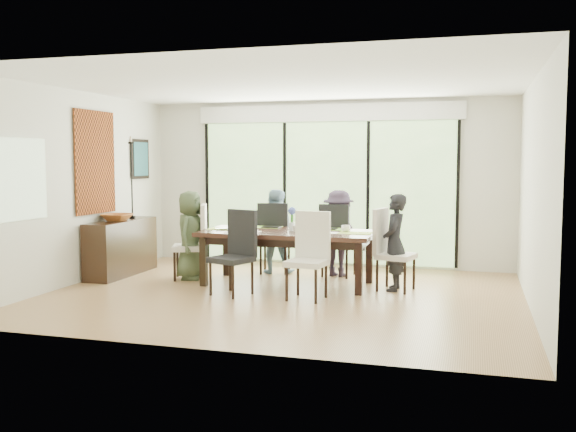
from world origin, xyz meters
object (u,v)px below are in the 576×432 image
(chair_far_right, at_px, (339,239))
(person_far_left, at_px, (275,231))
(table_top, at_px, (288,233))
(chair_right_end, at_px, (396,250))
(chair_far_left, at_px, (275,237))
(cup_c, at_px, (346,229))
(chair_near_left, at_px, (231,253))
(bowl, at_px, (117,217))
(chair_left_end, at_px, (189,242))
(laptop, at_px, (228,229))
(cup_a, at_px, (244,225))
(person_left_end, at_px, (190,235))
(chair_near_right, at_px, (307,256))
(cup_b, at_px, (296,229))
(vase, at_px, (292,227))
(sideboard, at_px, (121,248))
(person_far_right, at_px, (339,233))
(person_right_end, at_px, (395,242))

(chair_far_right, height_order, person_far_left, person_far_left)
(table_top, height_order, chair_right_end, chair_right_end)
(chair_far_left, relative_size, cup_c, 8.87)
(chair_far_right, distance_m, chair_near_left, 2.02)
(cup_c, relative_size, bowl, 0.28)
(table_top, xyz_separation_m, chair_left_end, (-1.50, 0.00, -0.17))
(laptop, bearing_deg, cup_a, 20.92)
(chair_left_end, xyz_separation_m, person_left_end, (0.02, 0.00, 0.09))
(chair_near_right, xyz_separation_m, person_far_left, (-0.95, 1.70, 0.09))
(chair_far_left, bearing_deg, cup_a, 62.04)
(cup_b, bearing_deg, person_far_left, 122.83)
(chair_far_left, relative_size, person_far_left, 0.85)
(chair_far_left, height_order, vase, chair_far_left)
(cup_a, relative_size, sideboard, 0.08)
(table_top, height_order, person_far_right, person_far_right)
(sideboard, bearing_deg, cup_b, -2.48)
(chair_right_end, bearing_deg, chair_near_left, 126.01)
(person_right_end, distance_m, sideboard, 4.11)
(vase, relative_size, bowl, 0.27)
(person_right_end, relative_size, cup_a, 10.40)
(cup_b, xyz_separation_m, bowl, (-2.78, 0.02, 0.09))
(table_top, bearing_deg, chair_near_right, -60.11)
(chair_far_left, height_order, person_left_end, person_left_end)
(person_far_left, bearing_deg, person_left_end, 31.53)
(chair_right_end, height_order, person_far_left, person_far_left)
(chair_far_left, distance_m, person_far_left, 0.10)
(cup_c, bearing_deg, chair_far_right, 108.43)
(person_left_end, bearing_deg, cup_b, -97.19)
(cup_c, bearing_deg, chair_left_end, -177.51)
(table_top, xyz_separation_m, sideboard, (-2.63, 0.02, -0.31))
(cup_a, bearing_deg, sideboard, -176.15)
(chair_left_end, height_order, chair_near_left, same)
(chair_far_right, xyz_separation_m, chair_near_right, (-0.05, -1.72, 0.00))
(laptop, bearing_deg, table_top, -31.41)
(chair_near_right, relative_size, sideboard, 0.75)
(chair_left_end, distance_m, cup_c, 2.32)
(person_far_left, bearing_deg, chair_near_right, 111.87)
(cup_a, bearing_deg, cup_c, -1.91)
(bowl, bearing_deg, chair_far_left, 23.13)
(chair_near_right, bearing_deg, person_far_right, 94.48)
(table_top, distance_m, bowl, 2.63)
(chair_near_right, distance_m, laptop, 1.57)
(cup_b, distance_m, cup_c, 0.68)
(chair_near_right, relative_size, person_far_left, 0.85)
(chair_right_end, xyz_separation_m, person_left_end, (-2.98, 0.00, 0.09))
(person_far_left, bearing_deg, table_top, 111.13)
(chair_far_right, relative_size, chair_near_right, 1.00)
(chair_far_left, height_order, bowl, chair_far_left)
(chair_far_left, bearing_deg, chair_near_right, 110.61)
(chair_far_right, bearing_deg, bowl, 23.72)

